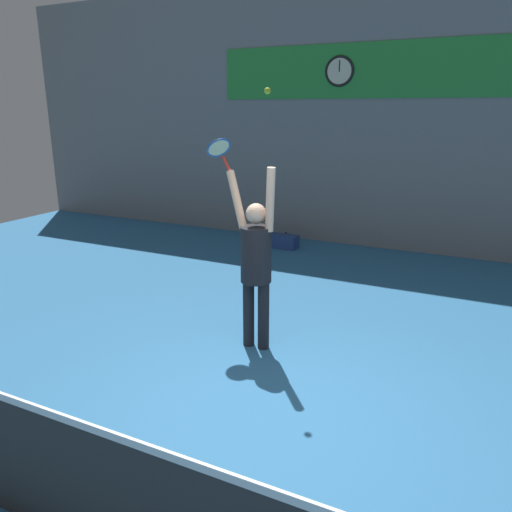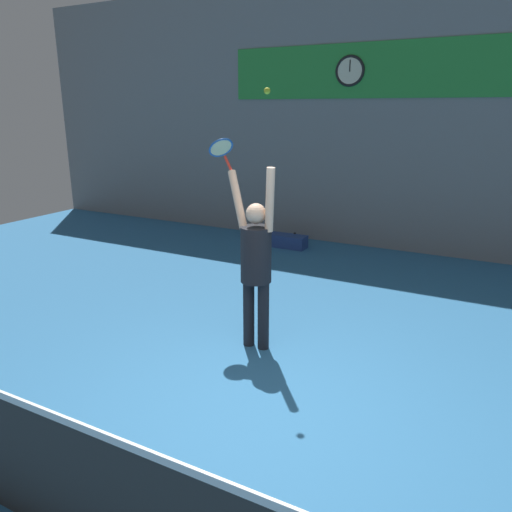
% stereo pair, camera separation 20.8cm
% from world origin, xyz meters
% --- Properties ---
extents(ground_plane, '(18.00, 18.00, 0.00)m').
position_xyz_m(ground_plane, '(0.00, 0.00, 0.00)').
color(ground_plane, teal).
extents(back_wall, '(18.00, 0.10, 5.00)m').
position_xyz_m(back_wall, '(0.00, 6.13, 2.50)').
color(back_wall, slate).
rests_on(back_wall, ground_plane).
extents(sponsor_banner, '(7.46, 0.02, 0.97)m').
position_xyz_m(sponsor_banner, '(0.00, 6.07, 3.31)').
color(sponsor_banner, '#288C38').
extents(scoreboard_clock, '(0.56, 0.05, 0.56)m').
position_xyz_m(scoreboard_clock, '(-1.34, 6.05, 3.31)').
color(scoreboard_clock, beige).
extents(court_net, '(8.32, 0.07, 1.06)m').
position_xyz_m(court_net, '(0.00, -1.76, 0.50)').
color(court_net, '#333333').
rests_on(court_net, ground_plane).
extents(tennis_player, '(0.74, 0.46, 2.07)m').
position_xyz_m(tennis_player, '(-0.71, 1.21, 1.05)').
color(tennis_player, black).
rests_on(tennis_player, ground_plane).
extents(tennis_racket, '(0.42, 0.37, 0.37)m').
position_xyz_m(tennis_racket, '(-1.36, 1.57, 2.19)').
color(tennis_racket, red).
extents(tennis_ball, '(0.07, 0.07, 0.07)m').
position_xyz_m(tennis_ball, '(-0.58, 1.19, 2.81)').
color(tennis_ball, '#CCDB2D').
extents(water_bottle, '(0.09, 0.09, 0.27)m').
position_xyz_m(water_bottle, '(-2.10, 5.43, 0.12)').
color(water_bottle, '#D84C19').
rests_on(water_bottle, ground_plane).
extents(equipment_bag, '(0.83, 0.32, 0.25)m').
position_xyz_m(equipment_bag, '(-2.22, 5.27, 0.12)').
color(equipment_bag, navy).
rests_on(equipment_bag, ground_plane).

